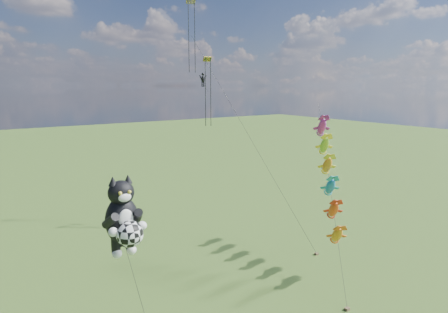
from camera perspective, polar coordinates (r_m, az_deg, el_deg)
cat_kite_rig at (r=25.42m, az=-15.04°, el=-9.08°), size 2.61×4.20×11.72m
fish_windsock_rig at (r=37.89m, az=15.67°, el=-2.87°), size 9.92×12.65×15.50m
parafoil_rig at (r=45.20m, az=-2.96°, el=12.88°), size 6.16×16.72×27.46m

